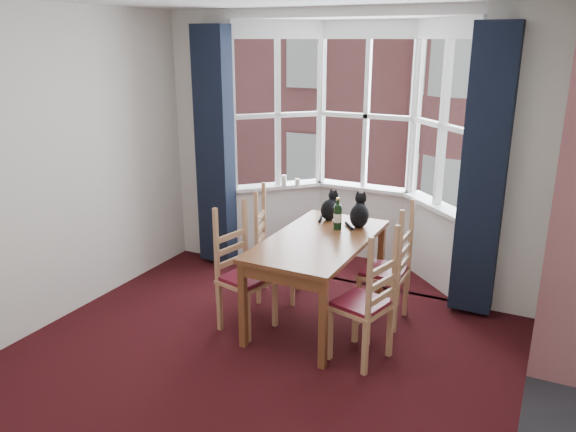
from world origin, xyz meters
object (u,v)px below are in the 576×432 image
Objects in this scene: cat_left at (330,208)px; candle_tall at (284,180)px; candle_short at (297,183)px; cat_right at (360,213)px; wine_bottle at (338,216)px; chair_left_far at (269,252)px; chair_right_near at (371,309)px; dining_table at (319,248)px; chair_right_far at (394,274)px; chair_left_near at (239,277)px.

candle_tall is (-0.88, 0.76, 0.01)m from cat_left.
candle_tall is 1.35× the size of candle_short.
candle_short is at bearing 140.64° from cat_right.
cat_left is at bearing 125.99° from wine_bottle.
chair_left_far and chair_right_near have the same top height.
candle_short is at bearing 122.21° from dining_table.
wine_bottle is (-0.60, 0.79, 0.46)m from chair_right_near.
dining_table is at bearing -157.47° from chair_right_far.
chair_left_near is at bearing -132.20° from cat_right.
cat_right reaches higher than cat_left.
chair_right_near is at bearing -52.88° from cat_left.
chair_left_far is 1.48m from chair_right_near.
candle_tall is at bearing 136.61° from wine_bottle.
wine_bottle is 1.37m from candle_short.
cat_left is 2.49× the size of candle_tall.
cat_right is 2.77× the size of candle_tall.
chair_right_far is at bearing -27.39° from cat_right.
chair_left_far is 3.03× the size of wine_bottle.
cat_left is (0.47, 0.96, 0.45)m from chair_left_near.
chair_left_near is at bearing -151.33° from chair_right_far.
candle_tall is at bearing 127.44° from dining_table.
chair_left_far and chair_right_far have the same top height.
chair_left_near is 1.25m from chair_right_near.
candle_short is (-0.90, 1.04, -0.02)m from wine_bottle.
cat_right is (0.84, 0.23, 0.46)m from chair_left_far.
cat_right is 1.37m from candle_short.
dining_table is at bearing -57.79° from candle_short.
cat_left is (-0.78, 1.03, 0.45)m from chair_right_near.
candle_tall is (-1.67, 1.79, 0.46)m from chair_right_near.
candle_tall is 0.16m from candle_short.
chair_left_far is 0.75m from cat_left.
chair_right_far is 3.00× the size of cat_left.
chair_right_far is 7.48× the size of candle_tall.
wine_bottle reaches higher than chair_left_far.
cat_right is (0.34, -0.08, 0.01)m from cat_left.
candle_short is at bearing 131.12° from wine_bottle.
chair_right_near is at bearing -64.85° from cat_right.
chair_right_far is at bearing -21.53° from cat_left.
cat_right is 3.75× the size of candle_short.
wine_bottle is (0.65, 0.72, 0.46)m from chair_left_near.
dining_table is at bearing -100.08° from wine_bottle.
candle_tall is at bearing 103.64° from chair_left_near.
chair_right_near is at bearing -3.23° from chair_left_near.
cat_right reaches higher than wine_bottle.
chair_left_near and chair_right_near have the same top height.
chair_left_near and chair_left_far have the same top height.
chair_right_near and chair_right_far have the same top height.
dining_table is 4.55× the size of cat_right.
chair_right_near is at bearing -52.54° from wine_bottle.
wine_bottle is 1.46m from candle_tall.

